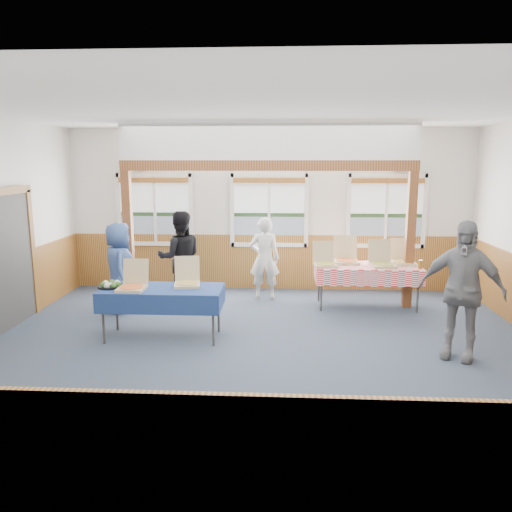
{
  "coord_description": "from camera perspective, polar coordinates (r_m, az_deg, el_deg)",
  "views": [
    {
      "loc": [
        0.29,
        -6.44,
        2.58
      ],
      "look_at": [
        -0.12,
        1.0,
        1.14
      ],
      "focal_mm": 35.0,
      "sensor_mm": 36.0,
      "label": 1
    }
  ],
  "objects": [
    {
      "name": "post_right",
      "position": [
        9.12,
        17.17,
        1.7
      ],
      "size": [
        0.15,
        0.15,
        2.4
      ],
      "primitive_type": "cube",
      "color": "#583113",
      "rests_on": "floor"
    },
    {
      "name": "drink_glass",
      "position": [
        8.95,
        18.27,
        -0.92
      ],
      "size": [
        0.07,
        0.07,
        0.15
      ],
      "primitive_type": "cylinder",
      "color": "#8B5A17",
      "rests_on": "table_right"
    },
    {
      "name": "window_left",
      "position": [
        10.28,
        -11.48,
        5.64
      ],
      "size": [
        1.56,
        0.1,
        1.46
      ],
      "color": "white",
      "rests_on": "wall_back"
    },
    {
      "name": "post_left",
      "position": [
        9.28,
        -14.35,
        2.0
      ],
      "size": [
        0.15,
        0.15,
        2.4
      ],
      "primitive_type": "cube",
      "color": "#583113",
      "rests_on": "floor"
    },
    {
      "name": "ceiling",
      "position": [
        6.48,
        0.62,
        16.39
      ],
      "size": [
        8.0,
        8.0,
        0.0
      ],
      "primitive_type": "plane",
      "rotation": [
        3.14,
        0.0,
        0.0
      ],
      "color": "white",
      "rests_on": "wall_back"
    },
    {
      "name": "veggie_tray",
      "position": [
        7.58,
        -16.25,
        -3.21
      ],
      "size": [
        0.38,
        0.38,
        0.09
      ],
      "color": "black",
      "rests_on": "table_left"
    },
    {
      "name": "woman_white",
      "position": [
        9.31,
        0.97,
        -0.28
      ],
      "size": [
        0.57,
        0.38,
        1.55
      ],
      "primitive_type": "imported",
      "rotation": [
        0.0,
        0.0,
        3.15
      ],
      "color": "silver",
      "rests_on": "floor"
    },
    {
      "name": "window_right",
      "position": [
        10.14,
        14.67,
        5.44
      ],
      "size": [
        1.56,
        0.1,
        1.46
      ],
      "color": "white",
      "rests_on": "wall_back"
    },
    {
      "name": "woman_black",
      "position": [
        9.13,
        -8.66,
        -0.18
      ],
      "size": [
        0.96,
        0.84,
        1.69
      ],
      "primitive_type": "imported",
      "rotation": [
        0.0,
        0.0,
        3.41
      ],
      "color": "black",
      "rests_on": "floor"
    },
    {
      "name": "person_grey",
      "position": [
        7.02,
        22.4,
        -3.64
      ],
      "size": [
        1.16,
        0.91,
        1.84
      ],
      "primitive_type": "imported",
      "rotation": [
        0.0,
        0.0,
        -0.5
      ],
      "color": "slate",
      "rests_on": "floor"
    },
    {
      "name": "table_right",
      "position": [
        9.04,
        12.6,
        -1.38
      ],
      "size": [
        1.99,
        1.46,
        0.76
      ],
      "rotation": [
        0.0,
        0.0,
        -0.37
      ],
      "color": "#363636",
      "rests_on": "floor"
    },
    {
      "name": "pizza_box_d",
      "position": [
        9.15,
        10.28,
        -0.34
      ],
      "size": [
        0.43,
        0.52,
        0.46
      ],
      "rotation": [
        0.0,
        0.0,
        -0.0
      ],
      "color": "tan",
      "rests_on": "table_right"
    },
    {
      "name": "wall_front",
      "position": [
        3.12,
        -2.38,
        -7.42
      ],
      "size": [
        8.0,
        0.0,
        8.0
      ],
      "primitive_type": "plane",
      "rotation": [
        -1.57,
        0.0,
        0.0
      ],
      "color": "silver",
      "rests_on": "floor"
    },
    {
      "name": "wainscot_front",
      "position": [
        3.61,
        -2.2,
        -23.33
      ],
      "size": [
        7.98,
        0.05,
        1.1
      ],
      "primitive_type": "cube",
      "color": "brown",
      "rests_on": "floor"
    },
    {
      "name": "pizza_box_a",
      "position": [
        7.37,
        -13.96,
        -3.24
      ],
      "size": [
        0.38,
        0.47,
        0.41
      ],
      "rotation": [
        0.0,
        0.0,
        -0.02
      ],
      "color": "tan",
      "rests_on": "table_left"
    },
    {
      "name": "pizza_box_b",
      "position": [
        7.44,
        -7.87,
        -2.88
      ],
      "size": [
        0.44,
        0.51,
        0.41
      ],
      "rotation": [
        0.0,
        0.0,
        0.16
      ],
      "color": "tan",
      "rests_on": "table_left"
    },
    {
      "name": "cross_beam",
      "position": [
        8.75,
        1.31,
        10.3
      ],
      "size": [
        5.15,
        0.18,
        0.18
      ],
      "primitive_type": "cube",
      "color": "#583113",
      "rests_on": "post_left"
    },
    {
      "name": "window_mid",
      "position": [
        9.95,
        1.51,
        5.69
      ],
      "size": [
        1.56,
        0.1,
        1.46
      ],
      "color": "white",
      "rests_on": "wall_back"
    },
    {
      "name": "pizza_box_c",
      "position": [
        8.82,
        7.89,
        -0.71
      ],
      "size": [
        0.43,
        0.5,
        0.41
      ],
      "rotation": [
        0.0,
        0.0,
        0.12
      ],
      "color": "tan",
      "rests_on": "table_right"
    },
    {
      "name": "pizza_box_f",
      "position": [
        9.28,
        16.46,
        -0.47
      ],
      "size": [
        0.41,
        0.5,
        0.43
      ],
      "rotation": [
        0.0,
        0.0,
        -0.03
      ],
      "color": "tan",
      "rests_on": "table_right"
    },
    {
      "name": "wall_back",
      "position": [
        10.0,
        1.52,
        5.26
      ],
      "size": [
        8.0,
        0.0,
        8.0
      ],
      "primitive_type": "plane",
      "rotation": [
        1.57,
        0.0,
        0.0
      ],
      "color": "silver",
      "rests_on": "floor"
    },
    {
      "name": "man_blue",
      "position": [
        8.86,
        -15.35,
        -1.26
      ],
      "size": [
        0.72,
        0.88,
        1.55
      ],
      "primitive_type": "imported",
      "rotation": [
        0.0,
        0.0,
        1.92
      ],
      "color": "#354F86",
      "rests_on": "floor"
    },
    {
      "name": "table_left",
      "position": [
        7.39,
        -10.7,
        -4.05
      ],
      "size": [
        1.91,
        1.5,
        0.76
      ],
      "rotation": [
        0.0,
        0.0,
        0.43
      ],
      "color": "#363636",
      "rests_on": "floor"
    },
    {
      "name": "floor",
      "position": [
        6.95,
        0.57,
        -10.9
      ],
      "size": [
        8.0,
        8.0,
        0.0
      ],
      "primitive_type": "plane",
      "color": "#272F40",
      "rests_on": "ground"
    },
    {
      "name": "cased_opening",
      "position": [
        8.62,
        -26.41,
        -0.48
      ],
      "size": [
        0.06,
        1.3,
        2.1
      ],
      "primitive_type": "cube",
      "color": "#363636",
      "rests_on": "wall_left"
    },
    {
      "name": "pizza_box_e",
      "position": [
        8.98,
        14.26,
        -0.72
      ],
      "size": [
        0.46,
        0.54,
        0.45
      ],
      "rotation": [
        0.0,
        0.0,
        0.11
      ],
      "color": "tan",
      "rests_on": "table_right"
    },
    {
      "name": "wainscot_back",
      "position": [
        10.13,
        1.48,
        -0.67
      ],
      "size": [
        7.98,
        0.05,
        1.1
      ],
      "primitive_type": "cube",
      "color": "brown",
      "rests_on": "floor"
    }
  ]
}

